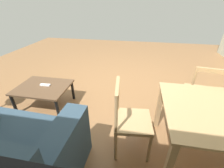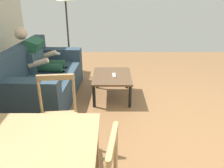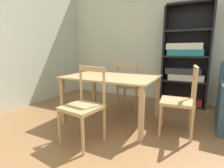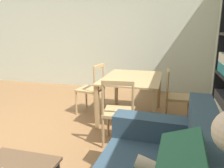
{
  "view_description": "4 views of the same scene",
  "coord_description": "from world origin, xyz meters",
  "px_view_note": "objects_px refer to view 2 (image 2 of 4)",
  "views": [
    {
      "loc": [
        -0.35,
        2.79,
        1.68
      ],
      "look_at": [
        -0.11,
        1.45,
        0.9
      ],
      "focal_mm": 23.63,
      "sensor_mm": 36.0,
      "label": 1
    },
    {
      "loc": [
        -2.49,
        0.88,
        1.79
      ],
      "look_at": [
        1.19,
        0.88,
        0.24
      ],
      "focal_mm": 36.49,
      "sensor_mm": 36.0,
      "label": 2
    },
    {
      "loc": [
        -0.12,
        -0.89,
        1.13
      ],
      "look_at": [
        -1.34,
        1.48,
        0.6
      ],
      "focal_mm": 27.78,
      "sensor_mm": 36.0,
      "label": 3
    },
    {
      "loc": [
        2.4,
        2.12,
        1.54
      ],
      "look_at": [
        -0.11,
        1.45,
        0.9
      ],
      "focal_mm": 35.75,
      "sensor_mm": 36.0,
      "label": 4
    }
  ],
  "objects_px": {
    "dining_chair_facing_couch": "(57,120)",
    "floor_lamp": "(66,3)",
    "tv_remote": "(114,75)",
    "coffee_table": "(112,78)",
    "couch": "(42,80)",
    "person_lounging": "(41,60)"
  },
  "relations": [
    {
      "from": "dining_chair_facing_couch",
      "to": "floor_lamp",
      "type": "distance_m",
      "value": 2.9
    },
    {
      "from": "coffee_table",
      "to": "floor_lamp",
      "type": "distance_m",
      "value": 1.89
    },
    {
      "from": "couch",
      "to": "coffee_table",
      "type": "distance_m",
      "value": 1.2
    },
    {
      "from": "coffee_table",
      "to": "couch",
      "type": "bearing_deg",
      "value": 92.91
    },
    {
      "from": "coffee_table",
      "to": "floor_lamp",
      "type": "bearing_deg",
      "value": 38.9
    },
    {
      "from": "couch",
      "to": "coffee_table",
      "type": "xyz_separation_m",
      "value": [
        0.06,
        -1.19,
        0.01
      ]
    },
    {
      "from": "tv_remote",
      "to": "person_lounging",
      "type": "bearing_deg",
      "value": -11.79
    },
    {
      "from": "tv_remote",
      "to": "floor_lamp",
      "type": "xyz_separation_m",
      "value": [
        1.18,
        0.96,
        1.11
      ]
    },
    {
      "from": "person_lounging",
      "to": "dining_chair_facing_couch",
      "type": "relative_size",
      "value": 1.29
    },
    {
      "from": "couch",
      "to": "dining_chair_facing_couch",
      "type": "relative_size",
      "value": 2.13
    },
    {
      "from": "coffee_table",
      "to": "tv_remote",
      "type": "xyz_separation_m",
      "value": [
        -0.03,
        -0.04,
        0.06
      ]
    },
    {
      "from": "dining_chair_facing_couch",
      "to": "floor_lamp",
      "type": "relative_size",
      "value": 0.51
    },
    {
      "from": "floor_lamp",
      "to": "coffee_table",
      "type": "bearing_deg",
      "value": -141.1
    },
    {
      "from": "couch",
      "to": "person_lounging",
      "type": "xyz_separation_m",
      "value": [
        0.24,
        0.06,
        0.29
      ]
    },
    {
      "from": "couch",
      "to": "dining_chair_facing_couch",
      "type": "xyz_separation_m",
      "value": [
        -1.46,
        -0.59,
        0.11
      ]
    },
    {
      "from": "tv_remote",
      "to": "floor_lamp",
      "type": "distance_m",
      "value": 1.88
    },
    {
      "from": "floor_lamp",
      "to": "dining_chair_facing_couch",
      "type": "bearing_deg",
      "value": -173.04
    },
    {
      "from": "tv_remote",
      "to": "dining_chair_facing_couch",
      "type": "distance_m",
      "value": 1.63
    },
    {
      "from": "tv_remote",
      "to": "dining_chair_facing_couch",
      "type": "xyz_separation_m",
      "value": [
        -1.49,
        0.64,
        0.04
      ]
    },
    {
      "from": "person_lounging",
      "to": "floor_lamp",
      "type": "relative_size",
      "value": 0.66
    },
    {
      "from": "floor_lamp",
      "to": "couch",
      "type": "bearing_deg",
      "value": 167.71
    },
    {
      "from": "couch",
      "to": "floor_lamp",
      "type": "relative_size",
      "value": 1.1
    }
  ]
}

